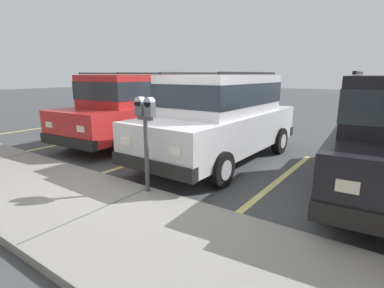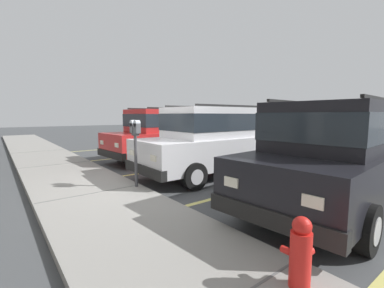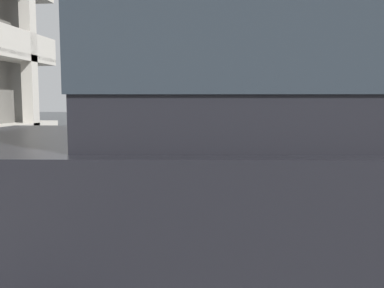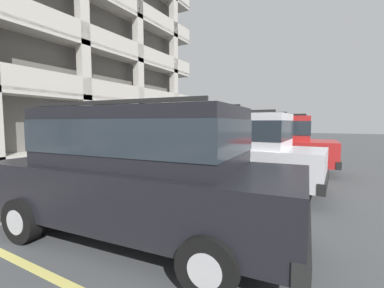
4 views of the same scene
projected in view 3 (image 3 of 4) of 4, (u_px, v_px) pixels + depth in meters
The scene contains 7 objects.
ground_plane at pixel (132, 200), 5.90m from camera, with size 80.00×80.00×0.10m.
sidewalk at pixel (42, 190), 6.02m from camera, with size 40.00×2.20×0.12m.
parking_stall_lines at pixel (234, 177), 7.29m from camera, with size 12.58×4.80×0.01m.
silver_suv at pixel (301, 118), 5.63m from camera, with size 2.05×4.79×2.03m.
red_sedan at pixel (382, 144), 2.27m from camera, with size 2.30×4.92×2.03m.
dark_hatchback at pixel (290, 111), 8.69m from camera, with size 2.27×4.91×2.03m.
parking_meter_near at pixel (104, 105), 5.71m from camera, with size 0.35×0.12×1.53m.
Camera 3 is at (-5.67, -1.40, 1.32)m, focal length 40.00 mm.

